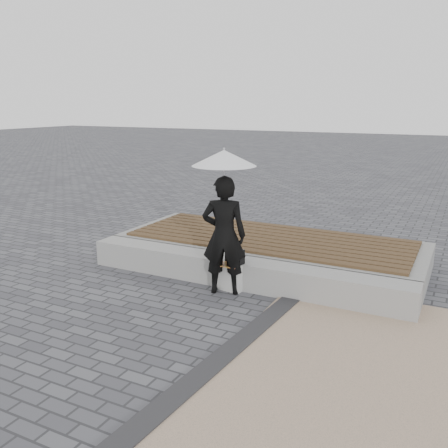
{
  "coord_description": "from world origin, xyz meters",
  "views": [
    {
      "loc": [
        2.86,
        -4.54,
        2.62
      ],
      "look_at": [
        -0.07,
        1.24,
        1.0
      ],
      "focal_mm": 39.06,
      "sensor_mm": 36.0,
      "label": 1
    }
  ],
  "objects_px": {
    "parasol": "(224,158)",
    "handbag": "(235,255)",
    "seating_ledge": "(239,272)",
    "woman": "(224,235)",
    "canvas_tote": "(230,277)"
  },
  "relations": [
    {
      "from": "seating_ledge",
      "to": "handbag",
      "type": "relative_size",
      "value": 16.78
    },
    {
      "from": "woman",
      "to": "canvas_tote",
      "type": "distance_m",
      "value": 0.65
    },
    {
      "from": "handbag",
      "to": "seating_ledge",
      "type": "bearing_deg",
      "value": 109.16
    },
    {
      "from": "seating_ledge",
      "to": "handbag",
      "type": "xyz_separation_m",
      "value": [
        0.0,
        -0.17,
        0.31
      ]
    },
    {
      "from": "seating_ledge",
      "to": "canvas_tote",
      "type": "bearing_deg",
      "value": -98.35
    },
    {
      "from": "seating_ledge",
      "to": "parasol",
      "type": "bearing_deg",
      "value": -101.32
    },
    {
      "from": "parasol",
      "to": "woman",
      "type": "bearing_deg",
      "value": 0.0
    },
    {
      "from": "woman",
      "to": "canvas_tote",
      "type": "relative_size",
      "value": 4.29
    },
    {
      "from": "seating_ledge",
      "to": "parasol",
      "type": "height_order",
      "value": "parasol"
    },
    {
      "from": "handbag",
      "to": "canvas_tote",
      "type": "distance_m",
      "value": 0.32
    },
    {
      "from": "woman",
      "to": "canvas_tote",
      "type": "xyz_separation_m",
      "value": [
        0.04,
        0.11,
        -0.64
      ]
    },
    {
      "from": "parasol",
      "to": "handbag",
      "type": "distance_m",
      "value": 1.42
    },
    {
      "from": "woman",
      "to": "handbag",
      "type": "distance_m",
      "value": 0.39
    },
    {
      "from": "woman",
      "to": "handbag",
      "type": "height_order",
      "value": "woman"
    },
    {
      "from": "woman",
      "to": "parasol",
      "type": "bearing_deg",
      "value": 180.0
    }
  ]
}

